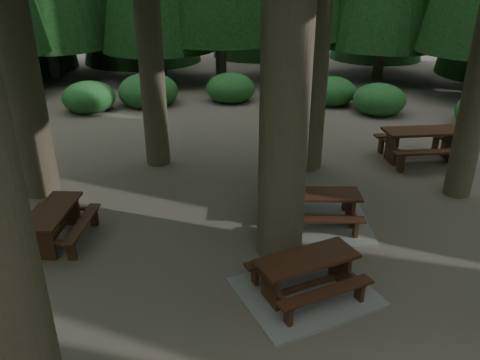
{
  "coord_description": "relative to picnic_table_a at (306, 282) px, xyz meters",
  "views": [
    {
      "loc": [
        -1.02,
        -7.12,
        4.86
      ],
      "look_at": [
        0.18,
        1.09,
        1.1
      ],
      "focal_mm": 35.0,
      "sensor_mm": 36.0,
      "label": 1
    }
  ],
  "objects": [
    {
      "name": "ground",
      "position": [
        -0.94,
        1.13,
        -0.23
      ],
      "size": [
        80.0,
        80.0,
        0.0
      ],
      "primitive_type": "plane",
      "color": "#4E463F",
      "rests_on": "ground"
    },
    {
      "name": "picnic_table_a",
      "position": [
        0.0,
        0.0,
        0.0
      ],
      "size": [
        2.49,
        2.25,
        0.71
      ],
      "rotation": [
        0.0,
        0.0,
        0.29
      ],
      "color": "gray",
      "rests_on": "ground"
    },
    {
      "name": "picnic_table_b",
      "position": [
        -4.35,
        2.29,
        0.23
      ],
      "size": [
        1.55,
        1.8,
        0.69
      ],
      "rotation": [
        0.0,
        0.0,
        1.39
      ],
      "color": "black",
      "rests_on": "ground"
    },
    {
      "name": "picnic_table_c",
      "position": [
        0.86,
        2.18,
        0.01
      ],
      "size": [
        2.37,
        2.06,
        0.72
      ],
      "rotation": [
        0.0,
        0.0,
        -0.15
      ],
      "color": "gray",
      "rests_on": "ground"
    },
    {
      "name": "picnic_table_d",
      "position": [
        4.68,
        5.2,
        0.36
      ],
      "size": [
        2.12,
        1.73,
        0.89
      ],
      "rotation": [
        0.0,
        0.0,
        -0.04
      ],
      "color": "black",
      "rests_on": "ground"
    },
    {
      "name": "shrub_ring",
      "position": [
        -0.24,
        1.88,
        0.17
      ],
      "size": [
        23.86,
        24.64,
        1.49
      ],
      "color": "#1C5328",
      "rests_on": "ground"
    }
  ]
}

